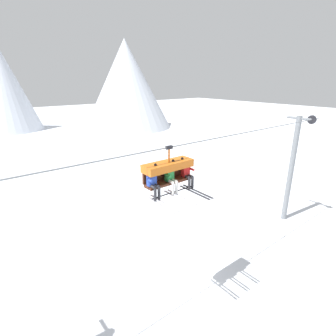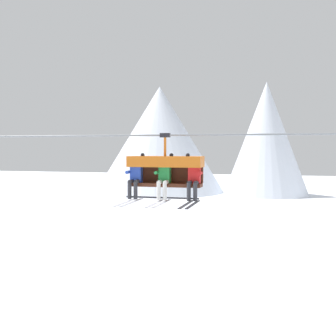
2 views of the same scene
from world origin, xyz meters
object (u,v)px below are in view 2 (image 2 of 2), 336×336
object	(u,v)px
skier_blue	(135,176)
skier_green	(164,177)
chairlift_chair	(166,167)
skier_red	(193,177)

from	to	relation	value
skier_blue	skier_green	world-z (taller)	same
chairlift_chair	skier_green	distance (m)	0.34
chairlift_chair	skier_green	world-z (taller)	chairlift_chair
skier_red	skier_green	bearing A→B (deg)	180.00
skier_blue	skier_green	xyz separation A→B (m)	(0.84, 0.00, 0.00)
chairlift_chair	skier_red	xyz separation A→B (m)	(0.84, -0.21, -0.27)
chairlift_chair	skier_red	bearing A→B (deg)	-14.38
chairlift_chair	skier_blue	world-z (taller)	chairlift_chair
chairlift_chair	skier_red	size ratio (longest dim) A/B	1.24
skier_green	skier_red	bearing A→B (deg)	0.00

